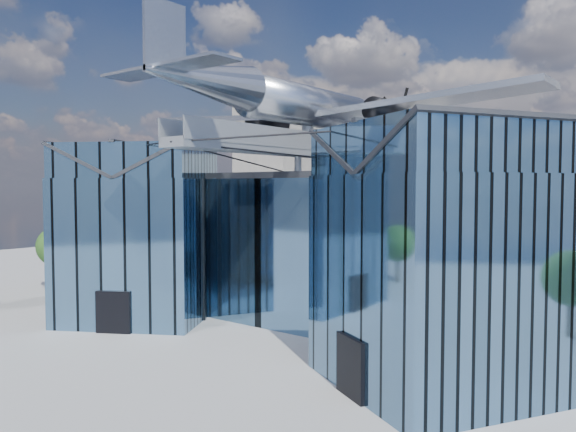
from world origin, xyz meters
The scene contains 4 objects.
ground_plane centered at (0.00, 0.00, 0.00)m, with size 120.00×120.00×0.00m, color gray.
museum centered at (0.00, 5.82, 5.54)m, with size 32.88×24.50×17.60m.
bg_towers centered at (1.45, 50.49, 10.01)m, with size 77.00×24.50×26.00m.
tree_side_w centered at (-25.40, 1.49, 3.70)m, with size 4.17×4.17×5.47m.
Camera 1 is at (20.82, -24.61, 8.97)m, focal length 35.00 mm.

